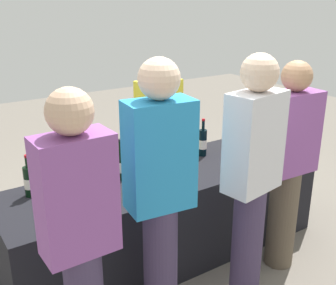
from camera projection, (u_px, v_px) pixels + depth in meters
The scene contains 19 objects.
ground_plane at pixel (168, 253), 3.48m from camera, with size 12.00×12.00×0.00m, color slate.
tasting_table at pixel (168, 214), 3.36m from camera, with size 2.59×0.76×0.73m, color black.
wine_bottle_0 at pixel (29, 181), 2.83m from camera, with size 0.08×0.08×0.30m.
wine_bottle_1 at pixel (64, 181), 2.84m from camera, with size 0.08×0.08×0.31m.
wine_bottle_2 at pixel (77, 178), 2.89m from camera, with size 0.07×0.07×0.30m.
wine_bottle_3 at pixel (94, 169), 3.03m from camera, with size 0.08×0.08×0.31m.
wine_bottle_4 at pixel (121, 165), 3.08m from camera, with size 0.06×0.06×0.32m.
wine_bottle_5 at pixel (175, 148), 3.44m from camera, with size 0.07×0.07×0.31m.
wine_bottle_6 at pixel (203, 142), 3.55m from camera, with size 0.07×0.07×0.33m.
wine_glass_0 at pixel (142, 180), 2.87m from camera, with size 0.07×0.07×0.15m.
wine_glass_1 at pixel (156, 169), 3.08m from camera, with size 0.06×0.06×0.12m.
wine_glass_2 at pixel (254, 146), 3.55m from camera, with size 0.06×0.06×0.13m.
wine_glass_3 at pixel (266, 144), 3.58m from camera, with size 0.07×0.07×0.14m.
ice_bucket at pixel (248, 142), 3.63m from camera, with size 0.23×0.23×0.18m, color silver.
server_pouring at pixel (159, 135), 3.81m from camera, with size 0.41×0.26×1.53m.
guest_0 at pixel (80, 235), 2.06m from camera, with size 0.37×0.22×1.66m.
guest_1 at pixel (160, 192), 2.42m from camera, with size 0.41×0.26×1.73m.
guest_2 at pixel (252, 175), 2.66m from camera, with size 0.41×0.27×1.72m.
guest_3 at pixel (288, 162), 3.07m from camera, with size 0.41×0.24×1.62m.
Camera 1 is at (-1.64, -2.48, 2.04)m, focal length 44.54 mm.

